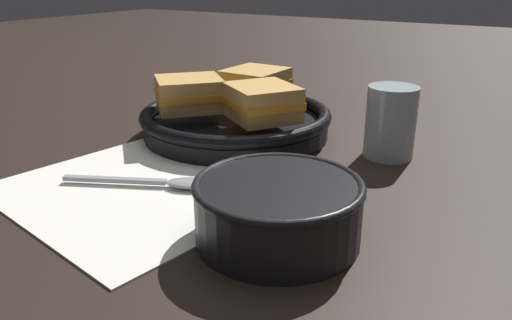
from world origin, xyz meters
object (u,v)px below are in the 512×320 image
sandwich_near_right (255,84)px  skillet (236,121)px  spoon (170,182)px  sandwich_near_left (262,102)px  drinking_glass (391,122)px  soup_bowl (278,206)px  sandwich_far_left (189,94)px

sandwich_near_right → skillet: bearing=-85.0°
spoon → skillet: skillet is taller
sandwich_near_left → drinking_glass: drinking_glass is taller
soup_bowl → sandwich_far_left: size_ratio=1.23×
sandwich_near_left → sandwich_far_left: size_ratio=0.99×
soup_bowl → sandwich_near_right: (-0.21, 0.30, 0.03)m
drinking_glass → sandwich_near_left: bearing=-159.7°
sandwich_far_left → drinking_glass: (0.27, 0.07, -0.02)m
spoon → sandwich_near_left: size_ratio=1.36×
sandwich_near_right → sandwich_far_left: same height
sandwich_near_left → drinking_glass: (0.16, 0.06, -0.02)m
sandwich_far_left → drinking_glass: bearing=14.6°
spoon → sandwich_near_right: 0.28m
sandwich_near_right → sandwich_near_left: bearing=-53.8°
sandwich_near_left → sandwich_far_left: bearing=-173.8°
spoon → sandwich_near_right: bearing=75.5°
sandwich_near_left → drinking_glass: 0.17m
skillet → sandwich_near_right: size_ratio=3.51×
sandwich_near_left → sandwich_near_right: 0.12m
soup_bowl → sandwich_near_left: sandwich_near_left is taller
soup_bowl → skillet: soup_bowl is taller
soup_bowl → sandwich_near_left: bearing=124.2°
sandwich_near_left → spoon: bearing=-95.4°
drinking_glass → spoon: bearing=-127.0°
soup_bowl → spoon: (-0.16, 0.03, -0.03)m
soup_bowl → skillet: size_ratio=0.46×
soup_bowl → drinking_glass: (0.02, 0.27, 0.01)m
soup_bowl → drinking_glass: bearing=86.2°
spoon → sandwich_far_left: (-0.10, 0.16, 0.06)m
spoon → sandwich_far_left: 0.20m
sandwich_near_right → drinking_glass: drinking_glass is taller
sandwich_near_left → sandwich_far_left: 0.12m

